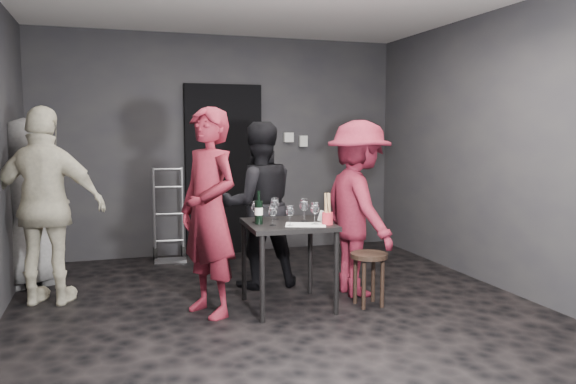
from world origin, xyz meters
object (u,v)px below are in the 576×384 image
object	(u,v)px
server_red	(209,196)
bystander_grey	(27,194)
bystander_cream	(46,189)
stool	(369,265)
woman_black	(258,198)
hand_truck	(170,243)
wine_bottle	(259,211)
breadstick_cup	(327,209)
man_maroon	(358,201)
tasting_table	(288,233)

from	to	relation	value
server_red	bystander_grey	world-z (taller)	server_red
bystander_cream	stool	bearing A→B (deg)	179.20
bystander_cream	woman_black	bearing A→B (deg)	-161.90
hand_truck	bystander_grey	xyz separation A→B (m)	(-1.43, -0.72, 0.71)
hand_truck	woman_black	size ratio (longest dim) A/B	0.63
woman_black	hand_truck	bearing A→B (deg)	-61.90
stool	bystander_cream	world-z (taller)	bystander_cream
stool	server_red	xyz separation A→B (m)	(-1.37, 0.20, 0.63)
hand_truck	wine_bottle	distance (m)	2.29
server_red	woman_black	world-z (taller)	server_red
bystander_grey	wine_bottle	world-z (taller)	bystander_grey
bystander_grey	breadstick_cup	size ratio (longest dim) A/B	6.41
stool	breadstick_cup	distance (m)	0.65
hand_truck	man_maroon	size ratio (longest dim) A/B	0.62
woman_black	man_maroon	bearing A→B (deg)	145.84
hand_truck	tasting_table	distance (m)	2.31
woman_black	wine_bottle	world-z (taller)	woman_black
tasting_table	wine_bottle	xyz separation A→B (m)	(-0.26, -0.01, 0.21)
bystander_cream	bystander_grey	xyz separation A→B (m)	(-0.24, 0.65, -0.11)
tasting_table	bystander_cream	xyz separation A→B (m)	(-1.99, 0.74, 0.37)
hand_truck	woman_black	world-z (taller)	woman_black
woman_black	breadstick_cup	xyz separation A→B (m)	(0.35, -0.95, 0.00)
hand_truck	breadstick_cup	bearing A→B (deg)	-59.95
tasting_table	wine_bottle	size ratio (longest dim) A/B	2.65
man_maroon	bystander_grey	distance (m)	3.21
woman_black	bystander_grey	distance (m)	2.26
hand_truck	bystander_cream	xyz separation A→B (m)	(-1.19, -1.38, 0.82)
stool	bystander_grey	world-z (taller)	bystander_grey
tasting_table	hand_truck	bearing A→B (deg)	110.82
wine_bottle	woman_black	bearing A→B (deg)	75.70
man_maroon	stool	bearing A→B (deg)	168.20
stool	breadstick_cup	size ratio (longest dim) A/B	1.64
bystander_cream	wine_bottle	distance (m)	1.89
stool	man_maroon	size ratio (longest dim) A/B	0.26
stool	server_red	size ratio (longest dim) A/B	0.24
server_red	stool	bearing A→B (deg)	53.97
man_maroon	bystander_grey	world-z (taller)	bystander_grey
bystander_grey	breadstick_cup	xyz separation A→B (m)	(2.51, -1.60, -0.04)
bystander_grey	wine_bottle	distance (m)	2.42
hand_truck	server_red	size ratio (longest dim) A/B	0.55
server_red	man_maroon	distance (m)	1.44
man_maroon	breadstick_cup	distance (m)	0.60
stool	bystander_grey	size ratio (longest dim) A/B	0.26
hand_truck	bystander_cream	bearing A→B (deg)	-125.75
breadstick_cup	hand_truck	bearing A→B (deg)	115.01
bystander_cream	man_maroon	bearing A→B (deg)	-173.37
tasting_table	bystander_cream	distance (m)	2.16
server_red	breadstick_cup	distance (m)	1.00
woman_black	breadstick_cup	bearing A→B (deg)	110.66
tasting_table	woman_black	distance (m)	0.78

